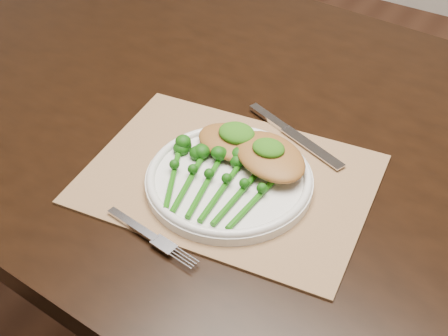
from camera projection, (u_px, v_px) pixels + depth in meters
The scene contains 11 objects.
floor at pixel (233, 326), 1.61m from camera, with size 4.00×4.00×0.00m, color #58321E.
dining_table at pixel (266, 277), 1.26m from camera, with size 1.65×1.00×0.75m.
placemat at pixel (229, 179), 0.92m from camera, with size 0.41×0.30×0.00m, color #946F4B.
dinner_plate at pixel (229, 179), 0.90m from camera, with size 0.24×0.24×0.02m.
knife at pixel (286, 129), 1.00m from camera, with size 0.20×0.09×0.01m.
fork at pixel (157, 240), 0.82m from camera, with size 0.16×0.04×0.00m.
chicken_fillet_left at pixel (233, 143), 0.94m from camera, with size 0.12×0.08×0.02m, color #9A652C.
chicken_fillet_right at pixel (270, 156), 0.90m from camera, with size 0.13×0.09×0.03m, color #9A652C.
pesto_dollop_left at pixel (237, 133), 0.93m from camera, with size 0.06×0.05×0.02m, color #1B4F0B.
pesto_dollop_right at pixel (269, 148), 0.89m from camera, with size 0.05×0.04×0.02m, color #1B4F0B.
broccolini_bundle at pixel (213, 189), 0.87m from camera, with size 0.17×0.19×0.04m.
Camera 1 is at (0.49, -0.82, 1.36)m, focal length 50.00 mm.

